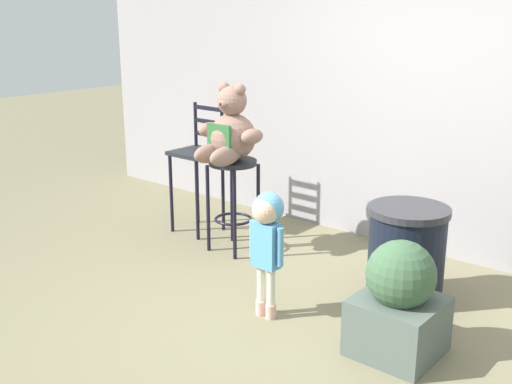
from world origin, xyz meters
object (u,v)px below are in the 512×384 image
teddy_bear (230,133)px  trash_bin (406,254)px  bar_stool_with_teddy (233,186)px  child_walking (267,228)px  planter_with_shrub (399,303)px  bar_chair_empty (199,160)px

teddy_bear → trash_bin: (1.60, 0.10, -0.69)m
bar_stool_with_teddy → teddy_bear: size_ratio=1.25×
trash_bin → teddy_bear: bearing=-176.5°
bar_stool_with_teddy → trash_bin: 1.61m
bar_stool_with_teddy → trash_bin: bearing=2.4°
bar_stool_with_teddy → teddy_bear: bearing=-90.0°
child_walking → planter_with_shrub: child_walking is taller
bar_chair_empty → planter_with_shrub: bar_chair_empty is taller
child_walking → bar_chair_empty: (-1.59, 0.95, 0.05)m
teddy_bear → bar_chair_empty: bearing=160.4°
teddy_bear → child_walking: teddy_bear is taller
child_walking → planter_with_shrub: 0.97m
planter_with_shrub → teddy_bear: bearing=162.4°
teddy_bear → child_walking: (1.00, -0.74, -0.40)m
child_walking → trash_bin: size_ratio=1.26×
child_walking → trash_bin: (0.60, 0.84, -0.29)m
child_walking → trash_bin: bearing=72.6°
trash_bin → bar_chair_empty: bar_chair_empty is taller
planter_with_shrub → child_walking: bearing=-171.5°
trash_bin → planter_with_shrub: planter_with_shrub is taller
bar_chair_empty → bar_stool_with_teddy: bearing=-16.8°
teddy_bear → trash_bin: teddy_bear is taller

